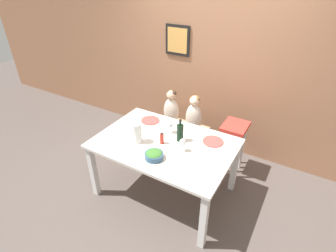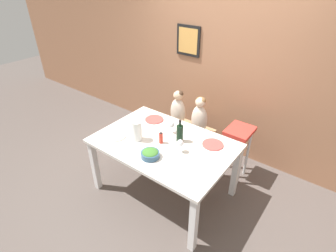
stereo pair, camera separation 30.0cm
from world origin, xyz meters
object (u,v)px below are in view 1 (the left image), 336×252
dinner_plate_back_left (150,120)px  person_child_center (194,114)px  dinner_plate_back_right (213,141)px  wine_glass_far (170,125)px  chair_far_left (171,128)px  chair_right_highchair (234,136)px  wine_bottle (180,132)px  paper_towel_roll (137,133)px  chair_far_center (193,135)px  person_child_left (171,108)px  dinner_plate_front_left (115,139)px  wine_glass_near (183,143)px  salad_bowl_large (154,155)px

dinner_plate_back_left → person_child_center: bearing=50.7°
dinner_plate_back_right → wine_glass_far: bearing=-171.8°
dinner_plate_back_left → chair_far_left: bearing=85.5°
chair_right_highchair → wine_bottle: bearing=-123.0°
paper_towel_roll → chair_far_center: bearing=74.6°
person_child_left → dinner_plate_front_left: (-0.15, -1.08, 0.03)m
wine_glass_near → dinner_plate_back_left: 0.77m
wine_glass_near → dinner_plate_back_right: wine_glass_near is taller
chair_right_highchair → wine_glass_near: size_ratio=4.84×
chair_far_left → paper_towel_roll: size_ratio=1.94×
chair_far_left → person_child_center: person_child_center is taller
chair_far_left → dinner_plate_back_left: size_ratio=1.96×
chair_far_left → person_child_left: 0.35m
chair_right_highchair → dinner_plate_back_left: size_ratio=3.12×
paper_towel_roll → wine_glass_far: bearing=57.7°
chair_far_center → dinner_plate_front_left: size_ratio=1.96×
paper_towel_roll → wine_glass_near: (0.54, 0.11, -0.01)m
chair_far_left → wine_glass_far: wine_glass_far is taller
dinner_plate_back_right → wine_glass_near: bearing=-124.5°
chair_far_center → salad_bowl_large: size_ratio=2.34×
wine_glass_near → dinner_plate_back_right: (0.23, 0.33, -0.10)m
wine_glass_near → wine_glass_far: (-0.31, 0.25, 0.00)m
wine_glass_far → person_child_left: bearing=118.4°
dinner_plate_front_left → dinner_plate_back_right: same height
chair_far_left → chair_far_center: bearing=0.0°
chair_far_left → wine_glass_near: (0.64, -0.86, 0.48)m
chair_far_left → dinner_plate_back_right: bearing=-31.6°
chair_far_left → wine_bottle: wine_bottle is taller
chair_far_center → chair_right_highchair: bearing=0.0°
person_child_left → wine_glass_far: 0.70m
person_child_center → dinner_plate_back_right: (0.50, -0.53, 0.03)m
dinner_plate_front_left → chair_far_center: bearing=64.3°
wine_glass_near → salad_bowl_large: 0.34m
chair_far_center → dinner_plate_back_right: (0.50, -0.53, 0.38)m
dinner_plate_back_left → wine_glass_far: bearing=-17.1°
person_child_left → wine_bottle: size_ratio=1.99×
chair_right_highchair → person_child_center: 0.62m
dinner_plate_back_left → paper_towel_roll: bearing=-73.8°
dinner_plate_front_left → wine_bottle: bearing=29.9°
wine_glass_near → wine_glass_far: 0.40m
wine_bottle → dinner_plate_front_left: (-0.67, -0.38, -0.10)m
chair_far_left → wine_glass_near: 1.17m
chair_far_left → chair_far_center: same height
paper_towel_roll → wine_glass_far: paper_towel_roll is taller
chair_far_left → person_child_center: bearing=0.1°
person_child_center → dinner_plate_front_left: 1.20m
wine_glass_near → chair_far_left: bearing=126.4°
paper_towel_roll → dinner_plate_front_left: bearing=-157.1°
chair_right_highchair → wine_glass_near: (-0.33, -0.86, 0.30)m
person_child_left → dinner_plate_back_right: person_child_left is taller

